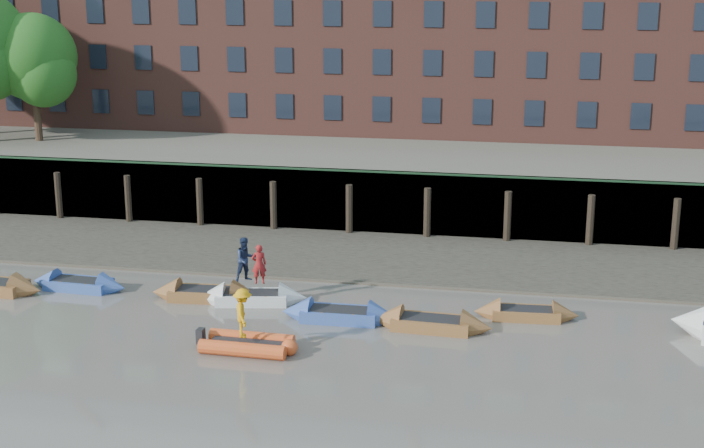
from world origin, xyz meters
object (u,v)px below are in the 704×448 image
(person_rower_a, at_px, (259,264))
(person_rib_crew, at_px, (243,313))
(rowboat_2, at_px, (206,294))
(rowboat_4, at_px, (340,315))
(rowboat_1, at_px, (79,284))
(person_rower_b, at_px, (245,259))
(rowboat_6, at_px, (526,313))
(rib_tender, at_px, (251,344))
(rowboat_3, at_px, (252,298))
(rowboat_5, at_px, (431,323))

(person_rower_a, distance_m, person_rib_crew, 5.05)
(rowboat_2, relative_size, person_rib_crew, 2.60)
(rowboat_4, height_order, person_rower_a, person_rower_a)
(rowboat_1, height_order, person_rower_b, person_rower_b)
(rowboat_1, xyz_separation_m, rowboat_2, (5.77, -0.23, 0.01))
(rowboat_6, distance_m, rib_tender, 10.97)
(rowboat_2, distance_m, rowboat_6, 13.07)
(rowboat_2, distance_m, rowboat_3, 2.00)
(rib_tender, relative_size, person_rower_b, 1.91)
(person_rib_crew, bearing_deg, rib_tender, -95.16)
(person_rower_b, height_order, person_rib_crew, person_rower_b)
(rowboat_3, bearing_deg, rowboat_6, -8.90)
(person_rower_a, bearing_deg, rowboat_6, 160.98)
(rib_tender, distance_m, person_rower_b, 5.64)
(rowboat_2, distance_m, rib_tender, 6.09)
(rowboat_4, bearing_deg, person_rib_crew, -127.39)
(rowboat_2, height_order, person_rower_a, person_rower_a)
(rowboat_2, distance_m, rowboat_5, 9.70)
(rowboat_1, xyz_separation_m, rowboat_6, (18.83, -0.02, -0.01))
(rowboat_2, bearing_deg, person_rib_crew, -61.74)
(rowboat_6, height_order, person_rower_b, person_rower_b)
(rowboat_6, bearing_deg, person_rower_b, 177.14)
(rib_tender, relative_size, person_rower_a, 2.13)
(rib_tender, height_order, person_rib_crew, person_rib_crew)
(rib_tender, xyz_separation_m, person_rower_b, (-1.72, 5.15, 1.54))
(rowboat_2, height_order, rowboat_5, rowboat_5)
(rowboat_6, relative_size, person_rower_b, 2.25)
(rowboat_4, xyz_separation_m, rib_tender, (-2.51, -3.66, 0.02))
(rowboat_6, relative_size, rib_tender, 1.18)
(rowboat_5, relative_size, person_rower_b, 2.54)
(rowboat_2, xyz_separation_m, rowboat_6, (13.06, 0.21, -0.03))
(rowboat_2, bearing_deg, person_rower_b, 0.44)
(rowboat_5, xyz_separation_m, person_rib_crew, (-6.37, -3.43, 1.22))
(rowboat_5, bearing_deg, person_rower_b, 170.22)
(rowboat_4, distance_m, rowboat_6, 7.30)
(rowboat_3, bearing_deg, person_rower_b, 136.08)
(rowboat_3, distance_m, rowboat_6, 11.07)
(rowboat_3, bearing_deg, rowboat_1, 167.49)
(rib_tender, height_order, person_rower_a, person_rower_a)
(person_rower_a, height_order, person_rower_b, person_rower_b)
(rowboat_4, distance_m, rowboat_5, 3.63)
(rowboat_5, xyz_separation_m, rib_tender, (-6.13, -3.37, 0.03))
(person_rower_b, distance_m, person_rib_crew, 5.43)
(rowboat_3, bearing_deg, rowboat_2, 167.77)
(rowboat_4, bearing_deg, person_rower_b, 159.67)
(rowboat_5, distance_m, person_rower_b, 8.19)
(rowboat_5, distance_m, person_rower_a, 7.51)
(person_rower_b, bearing_deg, rowboat_2, 144.69)
(person_rower_a, bearing_deg, rib_tender, 81.63)
(rowboat_6, distance_m, person_rower_a, 10.82)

